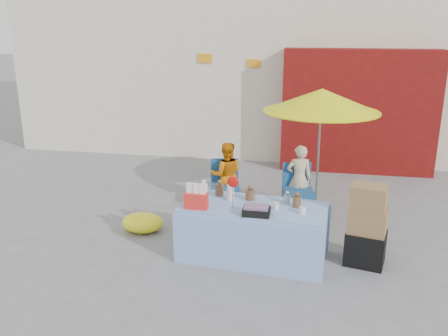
% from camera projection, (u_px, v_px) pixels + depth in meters
% --- Properties ---
extents(ground, '(80.00, 80.00, 0.00)m').
position_uv_depth(ground, '(218.00, 245.00, 6.90)').
color(ground, slate).
rests_on(ground, ground).
extents(backdrop, '(14.00, 8.00, 7.80)m').
position_uv_depth(backdrop, '(291.00, 23.00, 12.96)').
color(backdrop, silver).
rests_on(backdrop, ground).
extents(market_table, '(2.06, 1.11, 1.20)m').
position_uv_depth(market_table, '(253.00, 231.00, 6.46)').
color(market_table, '#85A0D5').
rests_on(market_table, ground).
extents(chair_left, '(0.57, 0.56, 0.85)m').
position_uv_depth(chair_left, '(225.00, 195.00, 8.20)').
color(chair_left, '#1D4C86').
rests_on(chair_left, ground).
extents(chair_right, '(0.57, 0.56, 0.85)m').
position_uv_depth(chair_right, '(298.00, 200.00, 7.97)').
color(chair_right, '#1D4C86').
rests_on(chair_right, ground).
extents(vendor_orange, '(0.64, 0.55, 1.16)m').
position_uv_depth(vendor_orange, '(226.00, 175.00, 8.23)').
color(vendor_orange, orange).
rests_on(vendor_orange, ground).
extents(vendor_beige, '(0.48, 0.36, 1.17)m').
position_uv_depth(vendor_beige, '(299.00, 179.00, 8.00)').
color(vendor_beige, beige).
rests_on(vendor_beige, ground).
extents(umbrella, '(1.90, 1.90, 2.09)m').
position_uv_depth(umbrella, '(322.00, 101.00, 7.71)').
color(umbrella, gray).
rests_on(umbrella, ground).
extents(box_stack, '(0.58, 0.51, 1.12)m').
position_uv_depth(box_stack, '(367.00, 228.00, 6.24)').
color(box_stack, black).
rests_on(box_stack, ground).
extents(tarp_bundle, '(0.73, 0.63, 0.29)m').
position_uv_depth(tarp_bundle, '(142.00, 223.00, 7.33)').
color(tarp_bundle, yellow).
rests_on(tarp_bundle, ground).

